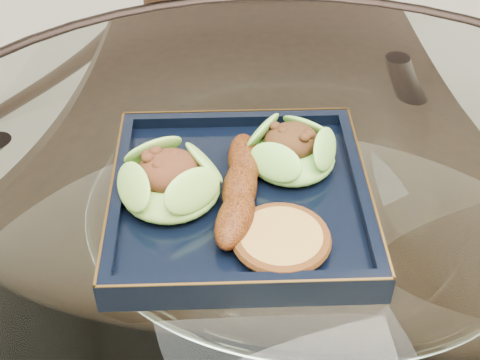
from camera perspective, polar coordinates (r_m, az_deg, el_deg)
name	(u,v)px	position (r m, az deg, el deg)	size (l,w,h in m)	color
dining_table	(294,330)	(0.82, 4.63, -12.65)	(1.13, 1.13, 0.77)	white
dining_chair	(268,100)	(1.20, 2.38, 6.87)	(0.57, 0.57, 1.05)	black
navy_plate	(240,201)	(0.71, 0.00, -1.84)	(0.27, 0.27, 0.02)	black
lettuce_wrap_left	(170,183)	(0.69, -5.98, -0.29)	(0.10, 0.10, 0.04)	#5DA02E
lettuce_wrap_right	(291,153)	(0.73, 4.41, 2.35)	(0.10, 0.10, 0.03)	#4F932A
roasted_plantain	(240,187)	(0.69, -0.01, -0.64)	(0.17, 0.04, 0.03)	#6B2D0B
crumb_patty	(281,240)	(0.65, 3.53, -5.17)	(0.08, 0.08, 0.02)	#A47D36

